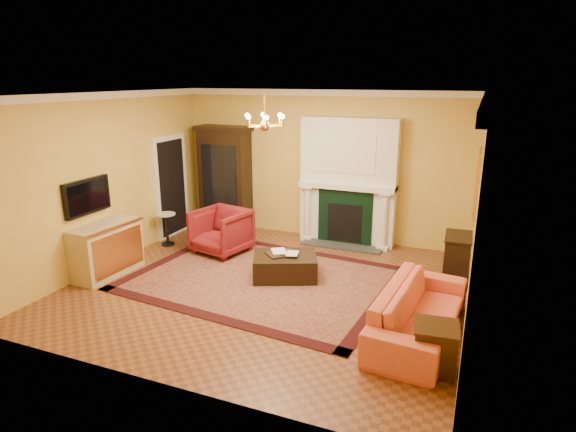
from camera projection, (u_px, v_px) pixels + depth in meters
The scene contains 26 objects.
floor at pixel (267, 287), 7.73m from camera, with size 6.00×5.50×0.02m, color brown.
ceiling at pixel (264, 93), 6.89m from camera, with size 6.00×5.50×0.02m, color white.
wall_back at pixel (322, 166), 9.76m from camera, with size 6.00×0.02×3.00m, color gold.
wall_front at pixel (152, 256), 4.85m from camera, with size 6.00×0.02×3.00m, color gold.
wall_left at pixel (109, 180), 8.39m from camera, with size 0.02×5.50×3.00m, color gold.
wall_right at pixel (477, 216), 6.22m from camera, with size 0.02×5.50×3.00m, color gold.
fireplace at pixel (348, 185), 9.46m from camera, with size 1.90×0.70×2.50m.
crown_molding at pixel (289, 96), 7.76m from camera, with size 6.00×5.50×0.12m.
doorway at pixel (171, 186), 10.01m from camera, with size 0.08×1.05×2.10m.
tv_panel at pixel (87, 197), 7.88m from camera, with size 0.09×0.95×0.58m.
gilt_mirror at pixel (477, 183), 7.44m from camera, with size 0.06×0.76×1.05m.
chandelier at pixel (265, 122), 7.00m from camera, with size 0.63×0.55×0.53m.
oriental_rug at pixel (262, 279), 7.99m from camera, with size 4.18×3.14×0.02m, color #4A1016.
china_cabinet at pixel (225, 181), 10.40m from camera, with size 1.07×0.49×2.15m, color black.
wingback_armchair at pixel (221, 229), 9.08m from camera, with size 0.91×0.85×0.94m, color maroon.
pedestal_table at pixel (167, 227), 9.52m from camera, with size 0.37×0.37×0.65m.
commode at pixel (105, 249), 8.09m from camera, with size 0.56×1.19×0.89m, color #C1AF8D.
coral_sofa at pixel (420, 304), 6.17m from camera, with size 2.23×0.65×0.87m, color #E35C47.
end_table at pixel (435, 349), 5.47m from camera, with size 0.46×0.46×0.53m, color #351F0E.
console_table at pixel (457, 259), 7.84m from camera, with size 0.39×0.68×0.75m, color black.
leather_ottoman at pixel (285, 266), 8.00m from camera, with size 1.03×0.75×0.39m, color black.
ottoman_tray at pixel (281, 254), 7.97m from camera, with size 0.44×0.34×0.03m, color black.
book_a at pixel (272, 244), 7.92m from camera, with size 0.23×0.03×0.31m, color gray.
book_b at pixel (286, 246), 7.88m from camera, with size 0.19×0.02×0.27m, color gray.
topiary_left at pixel (318, 170), 9.58m from camera, with size 0.14×0.14×0.39m.
topiary_right at pixel (384, 174), 9.10m from camera, with size 0.16×0.16×0.43m.
Camera 1 is at (2.99, -6.45, 3.24)m, focal length 30.00 mm.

